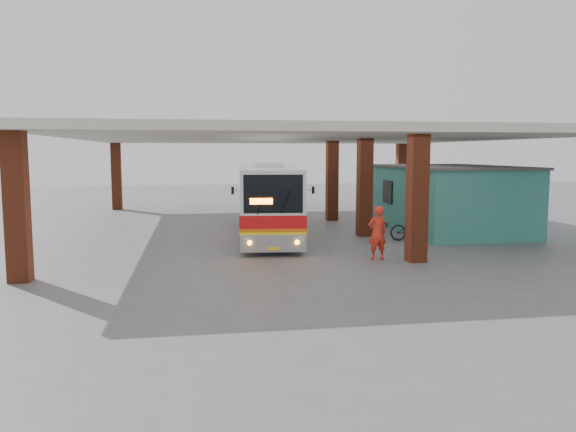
# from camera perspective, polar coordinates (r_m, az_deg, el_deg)

# --- Properties ---
(ground) EXTENTS (90.00, 90.00, 0.00)m
(ground) POSITION_cam_1_polar(r_m,az_deg,el_deg) (21.83, 2.49, -3.37)
(ground) COLOR #515154
(ground) RESTS_ON ground
(brick_columns) EXTENTS (20.10, 21.60, 4.35)m
(brick_columns) POSITION_cam_1_polar(r_m,az_deg,el_deg) (26.74, 3.29, 3.13)
(brick_columns) COLOR brown
(brick_columns) RESTS_ON ground
(canopy_roof) EXTENTS (21.00, 23.00, 0.30)m
(canopy_roof) POSITION_cam_1_polar(r_m,az_deg,el_deg) (27.99, 0.77, 8.05)
(canopy_roof) COLOR beige
(canopy_roof) RESTS_ON brick_columns
(shop_building) EXTENTS (5.20, 8.20, 3.11)m
(shop_building) POSITION_cam_1_polar(r_m,az_deg,el_deg) (27.83, 16.03, 1.76)
(shop_building) COLOR #2E7562
(shop_building) RESTS_ON ground
(coach_bus) EXTENTS (3.47, 11.55, 3.32)m
(coach_bus) POSITION_cam_1_polar(r_m,az_deg,el_deg) (25.42, -2.04, 1.77)
(coach_bus) COLOR silver
(coach_bus) RESTS_ON ground
(motorcycle) EXTENTS (2.10, 0.97, 1.06)m
(motorcycle) POSITION_cam_1_polar(r_m,az_deg,el_deg) (24.43, 12.67, -1.21)
(motorcycle) COLOR black
(motorcycle) RESTS_ON ground
(pedestrian) EXTENTS (0.74, 0.54, 1.89)m
(pedestrian) POSITION_cam_1_polar(r_m,az_deg,el_deg) (19.80, 9.06, -1.70)
(pedestrian) COLOR red
(pedestrian) RESTS_ON ground
(red_chair) EXTENTS (0.49, 0.49, 0.71)m
(red_chair) POSITION_cam_1_polar(r_m,az_deg,el_deg) (28.54, 10.14, -0.47)
(red_chair) COLOR red
(red_chair) RESTS_ON ground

